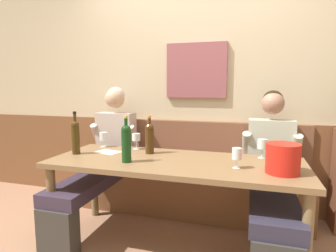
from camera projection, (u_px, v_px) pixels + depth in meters
name	position (u px, v px, depth m)	size (l,w,h in m)	color
room_wall_back	(197.00, 78.00, 3.03)	(6.80, 0.12, 2.80)	#C9B594
wood_wainscot_panel	(195.00, 164.00, 3.11)	(6.80, 0.03, 0.94)	brown
wall_bench	(191.00, 187.00, 2.93)	(2.30, 0.42, 0.94)	brown
dining_table	(175.00, 171.00, 2.27)	(2.00, 0.77, 0.73)	brown
person_left_seat	(101.00, 156.00, 2.79)	(0.51, 1.20, 1.30)	#36332F
person_center_right_seat	(272.00, 172.00, 2.33)	(0.51, 1.20, 1.27)	#343230
ice_bucket	(283.00, 158.00, 1.91)	(0.23, 0.23, 0.20)	red
wine_bottle_green_tall	(76.00, 136.00, 2.46)	(0.07, 0.07, 0.37)	#3F2C0F
wine_bottle_amber_mid	(150.00, 137.00, 2.47)	(0.08, 0.08, 0.33)	#452A11
wine_bottle_clear_water	(126.00, 142.00, 2.19)	(0.08, 0.08, 0.36)	#143B16
wine_glass_right_end	(103.00, 137.00, 2.75)	(0.07, 0.07, 0.14)	silver
wine_glass_by_bottle	(136.00, 138.00, 2.64)	(0.08, 0.08, 0.15)	silver
wine_glass_center_front	(262.00, 145.00, 2.32)	(0.08, 0.08, 0.16)	silver
wine_glass_center_rear	(237.00, 155.00, 2.03)	(0.07, 0.07, 0.15)	silver
tasting_sheet_left_guest	(108.00, 152.00, 2.54)	(0.21, 0.15, 0.00)	white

